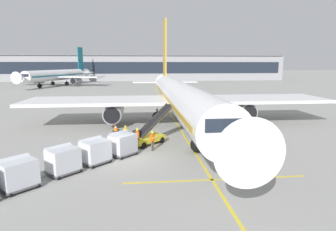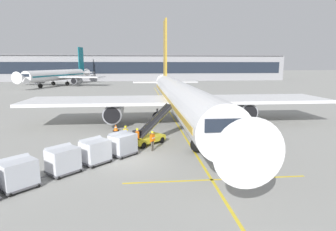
# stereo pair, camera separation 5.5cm
# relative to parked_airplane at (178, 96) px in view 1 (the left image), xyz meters

# --- Properties ---
(ground_plane) EXTENTS (600.00, 600.00, 0.00)m
(ground_plane) POSITION_rel_parked_airplane_xyz_m (-5.74, -13.43, -3.41)
(ground_plane) COLOR gray
(parked_airplane) EXTENTS (37.02, 46.60, 15.41)m
(parked_airplane) POSITION_rel_parked_airplane_xyz_m (0.00, 0.00, 0.00)
(parked_airplane) COLOR white
(parked_airplane) RESTS_ON ground
(belt_loader) EXTENTS (4.58, 4.33, 3.51)m
(belt_loader) POSITION_rel_parked_airplane_xyz_m (-4.06, -9.10, -2.47)
(belt_loader) COLOR gold
(belt_loader) RESTS_ON ground
(baggage_cart_lead) EXTENTS (2.55, 2.54, 1.91)m
(baggage_cart_lead) POSITION_rel_parked_airplane_xyz_m (-6.30, -12.33, -2.41)
(baggage_cart_lead) COLOR #515156
(baggage_cart_lead) RESTS_ON ground
(baggage_cart_second) EXTENTS (2.55, 2.54, 1.91)m
(baggage_cart_second) POSITION_rel_parked_airplane_xyz_m (-8.23, -14.06, -2.41)
(baggage_cart_second) COLOR #515156
(baggage_cart_second) RESTS_ON ground
(baggage_cart_third) EXTENTS (2.55, 2.54, 1.91)m
(baggage_cart_third) POSITION_rel_parked_airplane_xyz_m (-10.10, -15.85, -2.41)
(baggage_cart_third) COLOR #515156
(baggage_cart_third) RESTS_ON ground
(baggage_cart_fourth) EXTENTS (2.55, 2.54, 1.91)m
(baggage_cart_fourth) POSITION_rel_parked_airplane_xyz_m (-12.12, -18.04, -2.41)
(baggage_cart_fourth) COLOR #515156
(baggage_cart_fourth) RESTS_ON ground
(ground_crew_by_loader) EXTENTS (0.44, 0.43, 1.74)m
(ground_crew_by_loader) POSITION_rel_parked_airplane_xyz_m (-6.19, -8.99, -2.41)
(ground_crew_by_loader) COLOR #514C42
(ground_crew_by_loader) RESTS_ON ground
(ground_crew_by_carts) EXTENTS (0.44, 0.44, 1.74)m
(ground_crew_by_carts) POSITION_rel_parked_airplane_xyz_m (-3.81, -11.36, -2.41)
(ground_crew_by_carts) COLOR #514C42
(ground_crew_by_carts) RESTS_ON ground
(ground_crew_marshaller) EXTENTS (0.34, 0.55, 1.74)m
(ground_crew_marshaller) POSITION_rel_parked_airplane_xyz_m (-5.10, -10.15, -2.41)
(ground_crew_marshaller) COLOR #333847
(ground_crew_marshaller) RESTS_ON ground
(safety_cone_engine_keepout) EXTENTS (0.65, 0.65, 0.74)m
(safety_cone_engine_keepout) POSITION_rel_parked_airplane_xyz_m (-7.55, -3.72, -3.05)
(safety_cone_engine_keepout) COLOR black
(safety_cone_engine_keepout) RESTS_ON ground
(apron_guidance_line_lead_in) EXTENTS (0.20, 110.00, 0.01)m
(apron_guidance_line_lead_in) POSITION_rel_parked_airplane_xyz_m (-0.29, -0.94, -3.40)
(apron_guidance_line_lead_in) COLOR yellow
(apron_guidance_line_lead_in) RESTS_ON ground
(apron_guidance_line_stop_bar) EXTENTS (12.00, 0.20, 0.01)m
(apron_guidance_line_stop_bar) POSITION_rel_parked_airplane_xyz_m (-0.00, -17.92, -3.40)
(apron_guidance_line_stop_bar) COLOR yellow
(apron_guidance_line_stop_bar) RESTS_ON ground
(terminal_building) EXTENTS (145.36, 20.92, 11.59)m
(terminal_building) POSITION_rel_parked_airplane_xyz_m (-12.14, 99.24, 2.34)
(terminal_building) COLOR #939399
(terminal_building) RESTS_ON ground
(distant_airplane) EXTENTS (31.89, 40.03, 13.79)m
(distant_airplane) POSITION_rel_parked_airplane_xyz_m (-32.45, 65.28, 0.12)
(distant_airplane) COLOR white
(distant_airplane) RESTS_ON ground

